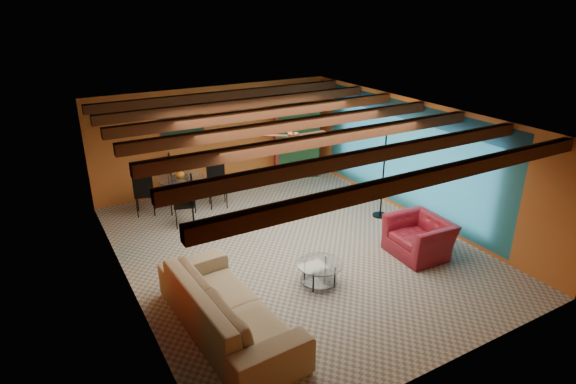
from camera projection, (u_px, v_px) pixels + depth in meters
room at (290, 135)px, 9.02m from camera, size 6.52×8.01×2.71m
sofa at (228, 306)px, 7.21m from camera, size 1.32×3.04×0.87m
armchair at (419, 237)px, 9.41m from camera, size 1.08×1.21×0.75m
coffee_table at (319, 274)px, 8.48m from camera, size 0.94×0.94×0.42m
dining_table at (181, 187)px, 11.33m from camera, size 2.73×2.73×1.16m
armoire at (294, 142)px, 13.44m from camera, size 1.23×0.92×1.95m
floor_lamp at (383, 173)px, 10.81m from camera, size 0.46×0.46×2.17m
ceiling_fan at (293, 136)px, 8.94m from camera, size 1.50×1.50×0.44m
painting at (183, 131)px, 11.97m from camera, size 1.05×0.03×0.65m
potted_plant at (294, 101)px, 12.99m from camera, size 0.49×0.46×0.43m
vase at (179, 160)px, 11.07m from camera, size 0.23×0.23×0.21m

